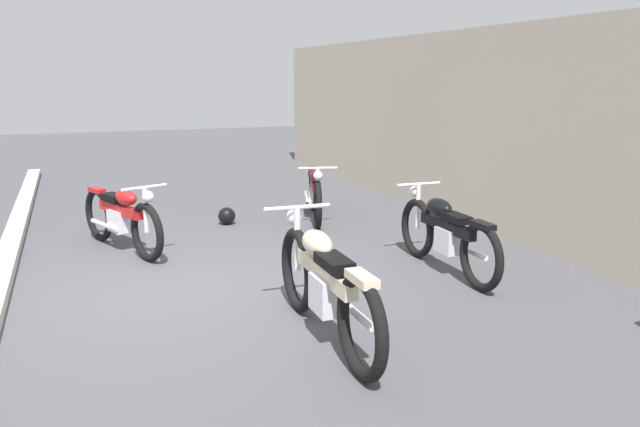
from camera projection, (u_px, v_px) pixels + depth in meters
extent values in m
plane|color=#47474C|center=(178.00, 290.00, 6.44)|extent=(40.00, 40.00, 0.00)
cube|color=#B2A893|center=(545.00, 137.00, 7.79)|extent=(18.00, 0.30, 2.81)
sphere|color=black|center=(227.00, 216.00, 9.27)|extent=(0.25, 0.25, 0.25)
torus|color=black|center=(318.00, 204.00, 8.99)|extent=(0.69, 0.29, 0.70)
torus|color=black|center=(313.00, 189.00, 10.25)|extent=(0.69, 0.29, 0.70)
cube|color=silver|center=(315.00, 194.00, 9.66)|extent=(0.35, 0.28, 0.27)
cube|color=#590F14|center=(315.00, 185.00, 9.58)|extent=(0.96, 0.39, 0.11)
ellipsoid|color=#590F14|center=(316.00, 176.00, 9.38)|extent=(0.46, 0.31, 0.19)
cube|color=black|center=(314.00, 175.00, 9.72)|extent=(0.42, 0.28, 0.08)
cube|color=#590F14|center=(313.00, 169.00, 10.18)|extent=(0.33, 0.20, 0.06)
cylinder|color=silver|center=(318.00, 186.00, 8.93)|extent=(0.05, 0.05, 0.53)
cylinder|color=silver|center=(318.00, 168.00, 8.88)|extent=(0.20, 0.54, 0.03)
sphere|color=silver|center=(318.00, 176.00, 8.82)|extent=(0.13, 0.13, 0.13)
cylinder|color=silver|center=(307.00, 196.00, 9.85)|extent=(0.66, 0.26, 0.06)
torus|color=black|center=(298.00, 270.00, 5.81)|extent=(0.79, 0.12, 0.78)
torus|color=black|center=(361.00, 327.00, 4.48)|extent=(0.79, 0.12, 0.78)
cube|color=silver|center=(328.00, 294.00, 5.09)|extent=(0.35, 0.22, 0.30)
cube|color=beige|center=(325.00, 272.00, 5.10)|extent=(1.11, 0.13, 0.13)
ellipsoid|color=beige|center=(317.00, 243.00, 5.24)|extent=(0.48, 0.23, 0.22)
cube|color=black|center=(334.00, 262.00, 4.90)|extent=(0.43, 0.20, 0.09)
cube|color=beige|center=(362.00, 278.00, 4.40)|extent=(0.35, 0.14, 0.06)
cylinder|color=silver|center=(297.00, 239.00, 5.75)|extent=(0.06, 0.06, 0.59)
cylinder|color=silver|center=(297.00, 207.00, 5.68)|extent=(0.05, 0.62, 0.04)
sphere|color=silver|center=(294.00, 217.00, 5.79)|extent=(0.15, 0.15, 0.15)
cylinder|color=silver|center=(353.00, 310.00, 4.95)|extent=(0.75, 0.08, 0.06)
torus|color=black|center=(147.00, 232.00, 7.37)|extent=(0.69, 0.34, 0.71)
torus|color=black|center=(99.00, 215.00, 8.30)|extent=(0.69, 0.34, 0.71)
cube|color=silver|center=(119.00, 221.00, 7.86)|extent=(0.36, 0.29, 0.27)
cube|color=#B21919|center=(120.00, 209.00, 7.80)|extent=(0.96, 0.46, 0.12)
ellipsoid|color=#B21919|center=(126.00, 197.00, 7.63)|extent=(0.47, 0.34, 0.19)
cube|color=black|center=(113.00, 197.00, 7.89)|extent=(0.43, 0.30, 0.08)
cube|color=#B21919|center=(97.00, 190.00, 8.23)|extent=(0.33, 0.22, 0.06)
cylinder|color=silver|center=(146.00, 210.00, 7.31)|extent=(0.05, 0.05, 0.53)
cylinder|color=silver|center=(144.00, 187.00, 7.25)|extent=(0.24, 0.54, 0.03)
sphere|color=silver|center=(148.00, 197.00, 7.22)|extent=(0.14, 0.14, 0.14)
cylinder|color=silver|center=(104.00, 225.00, 7.94)|extent=(0.65, 0.30, 0.06)
torus|color=black|center=(417.00, 228.00, 7.56)|extent=(0.72, 0.10, 0.71)
torus|color=black|center=(481.00, 257.00, 6.35)|extent=(0.72, 0.10, 0.71)
cube|color=silver|center=(449.00, 241.00, 6.91)|extent=(0.32, 0.20, 0.27)
cube|color=black|center=(447.00, 226.00, 6.92)|extent=(1.00, 0.12, 0.12)
ellipsoid|color=black|center=(439.00, 207.00, 7.04)|extent=(0.43, 0.21, 0.20)
cube|color=black|center=(456.00, 218.00, 6.73)|extent=(0.39, 0.18, 0.08)
cube|color=black|center=(483.00, 225.00, 6.28)|extent=(0.32, 0.12, 0.06)
cylinder|color=silver|center=(418.00, 206.00, 7.50)|extent=(0.05, 0.05, 0.54)
cylinder|color=silver|center=(419.00, 184.00, 7.44)|extent=(0.05, 0.57, 0.04)
sphere|color=silver|center=(415.00, 191.00, 7.54)|extent=(0.14, 0.14, 0.14)
cylinder|color=silver|center=(468.00, 250.00, 6.78)|extent=(0.69, 0.07, 0.06)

